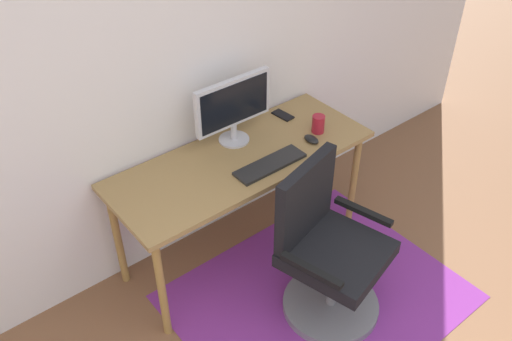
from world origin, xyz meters
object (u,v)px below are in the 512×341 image
Objects in this scene: cell_phone at (283,115)px; office_chair at (327,258)px; monitor at (233,106)px; computer_mouse at (311,139)px; coffee_cup at (318,124)px; keyboard at (270,164)px; desk at (242,167)px.

cell_phone is 0.15× the size of office_chair.
monitor is 0.53× the size of office_chair.
coffee_cup reaches higher than computer_mouse.
coffee_cup is (0.44, 0.08, 0.05)m from keyboard.
keyboard reaches higher than desk.
desk is 0.53m from coffee_cup.
coffee_cup is at bearing -85.67° from cell_phone.
cell_phone is at bearing 3.67° from monitor.
keyboard is at bearing -169.59° from coffee_cup.
monitor is 3.54× the size of cell_phone.
computer_mouse is at bearing -152.80° from coffee_cup.
computer_mouse is at bearing 42.50° from office_chair.
coffee_cup reaches higher than cell_phone.
coffee_cup is 0.12× the size of office_chair.
keyboard is 0.53m from cell_phone.
coffee_cup is 0.28m from cell_phone.
office_chair is at bearing -88.53° from keyboard.
monitor is at bearing 90.90° from keyboard.
desk is 3.61× the size of keyboard.
office_chair is at bearing -88.76° from monitor.
keyboard is 0.45m from coffee_cup.
monitor is 4.56× the size of coffee_cup.
office_chair reaches higher than desk.
cell_phone is (0.47, 0.18, 0.08)m from desk.
monitor reaches higher than keyboard.
keyboard is at bearing -66.80° from desk.
monitor is at bearing 76.98° from office_chair.
keyboard is 4.13× the size of computer_mouse.
desk is at bearing -112.18° from monitor.
keyboard is 3.07× the size of cell_phone.
monitor is at bearing 67.82° from desk.
desk is 14.25× the size of coffee_cup.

